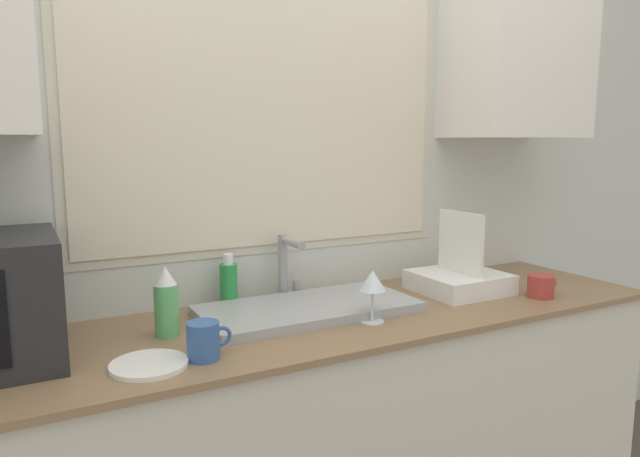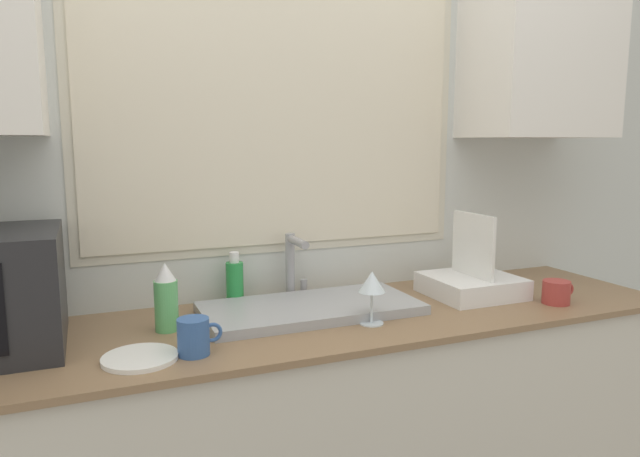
{
  "view_description": "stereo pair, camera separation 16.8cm",
  "coord_description": "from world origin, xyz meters",
  "px_view_note": "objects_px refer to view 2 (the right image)",
  "views": [
    {
      "loc": [
        -0.77,
        -1.2,
        1.42
      ],
      "look_at": [
        0.02,
        0.27,
        1.17
      ],
      "focal_mm": 32.0,
      "sensor_mm": 36.0,
      "label": 1
    },
    {
      "loc": [
        -0.62,
        -1.28,
        1.42
      ],
      "look_at": [
        0.02,
        0.27,
        1.17
      ],
      "focal_mm": 32.0,
      "sensor_mm": 36.0,
      "label": 2
    }
  ],
  "objects_px": {
    "mug_near_sink": "(194,337)",
    "wine_glass": "(372,284)",
    "soap_bottle": "(235,282)",
    "dish_rack": "(472,282)",
    "faucet": "(294,261)",
    "spray_bottle": "(166,298)"
  },
  "relations": [
    {
      "from": "dish_rack",
      "to": "wine_glass",
      "type": "height_order",
      "value": "dish_rack"
    },
    {
      "from": "faucet",
      "to": "dish_rack",
      "type": "height_order",
      "value": "dish_rack"
    },
    {
      "from": "soap_bottle",
      "to": "mug_near_sink",
      "type": "bearing_deg",
      "value": -116.85
    },
    {
      "from": "spray_bottle",
      "to": "mug_near_sink",
      "type": "xyz_separation_m",
      "value": [
        0.04,
        -0.22,
        -0.05
      ]
    },
    {
      "from": "faucet",
      "to": "mug_near_sink",
      "type": "bearing_deg",
      "value": -136.13
    },
    {
      "from": "dish_rack",
      "to": "wine_glass",
      "type": "relative_size",
      "value": 1.87
    },
    {
      "from": "soap_bottle",
      "to": "mug_near_sink",
      "type": "height_order",
      "value": "soap_bottle"
    },
    {
      "from": "dish_rack",
      "to": "mug_near_sink",
      "type": "relative_size",
      "value": 2.61
    },
    {
      "from": "dish_rack",
      "to": "soap_bottle",
      "type": "bearing_deg",
      "value": 165.23
    },
    {
      "from": "faucet",
      "to": "dish_rack",
      "type": "relative_size",
      "value": 0.75
    },
    {
      "from": "mug_near_sink",
      "to": "wine_glass",
      "type": "distance_m",
      "value": 0.54
    },
    {
      "from": "dish_rack",
      "to": "mug_near_sink",
      "type": "xyz_separation_m",
      "value": [
        -1.0,
        -0.2,
        -0.0
      ]
    },
    {
      "from": "soap_bottle",
      "to": "wine_glass",
      "type": "xyz_separation_m",
      "value": [
        0.32,
        -0.36,
        0.04
      ]
    },
    {
      "from": "dish_rack",
      "to": "wine_glass",
      "type": "distance_m",
      "value": 0.5
    },
    {
      "from": "spray_bottle",
      "to": "wine_glass",
      "type": "height_order",
      "value": "spray_bottle"
    },
    {
      "from": "soap_bottle",
      "to": "wine_glass",
      "type": "height_order",
      "value": "soap_bottle"
    },
    {
      "from": "spray_bottle",
      "to": "mug_near_sink",
      "type": "relative_size",
      "value": 1.72
    },
    {
      "from": "soap_bottle",
      "to": "mug_near_sink",
      "type": "distance_m",
      "value": 0.46
    },
    {
      "from": "soap_bottle",
      "to": "spray_bottle",
      "type": "bearing_deg",
      "value": -142.42
    },
    {
      "from": "faucet",
      "to": "mug_near_sink",
      "type": "relative_size",
      "value": 1.96
    },
    {
      "from": "mug_near_sink",
      "to": "wine_glass",
      "type": "xyz_separation_m",
      "value": [
        0.53,
        0.05,
        0.07
      ]
    },
    {
      "from": "faucet",
      "to": "soap_bottle",
      "type": "height_order",
      "value": "faucet"
    }
  ]
}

